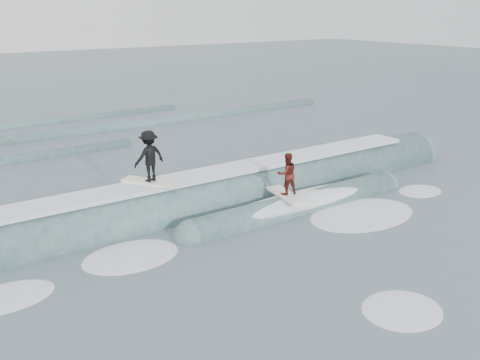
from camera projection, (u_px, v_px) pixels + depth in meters
ground at (291, 236)px, 17.00m from camera, size 160.00×160.00×0.00m
breaking_wave at (235, 201)px, 19.90m from camera, size 24.15×3.98×2.39m
surfer_black at (149, 158)px, 17.73m from camera, size 1.56×1.97×1.82m
surfer_red at (287, 177)px, 18.52m from camera, size 0.88×2.06×1.58m
whitewater at (308, 240)px, 16.69m from camera, size 17.35×8.42×0.10m
far_swells at (65, 137)px, 29.86m from camera, size 38.38×8.65×0.80m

